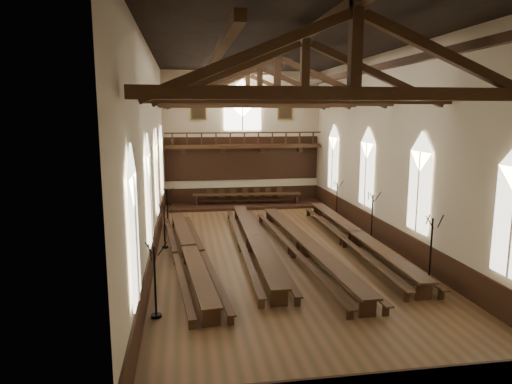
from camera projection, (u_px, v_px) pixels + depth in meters
ground at (276, 251)px, 23.01m from camera, size 26.00×26.00×0.00m
room_walls at (277, 122)px, 21.90m from camera, size 26.00×26.00×26.00m
wainscot_band at (276, 240)px, 22.91m from camera, size 12.00×26.00×1.20m
side_windows at (276, 178)px, 22.37m from camera, size 11.85×19.80×4.50m
end_window at (242, 108)px, 34.32m from camera, size 2.80×0.12×3.80m
minstrels_gallery at (243, 153)px, 34.66m from camera, size 11.80×1.24×3.70m
portraits at (242, 110)px, 34.34m from camera, size 7.75×0.09×1.45m
roof_trusses at (277, 85)px, 21.60m from camera, size 11.70×25.70×2.80m
refectory_row_a at (188, 249)px, 21.45m from camera, size 2.19×14.68×0.77m
refectory_row_b at (254, 239)px, 23.21m from camera, size 1.76×14.81×0.79m
refectory_row_c at (305, 244)px, 22.29m from camera, size 1.94×14.87×0.79m
refectory_row_d at (356, 235)px, 23.87m from camera, size 1.76×15.02×0.81m
dais at (247, 205)px, 34.10m from camera, size 11.40×2.92×0.19m
high_table at (247, 195)px, 33.98m from camera, size 8.10×1.48×0.75m
high_chairs at (246, 195)px, 34.76m from camera, size 5.88×0.49×1.01m
candelabrum_left_near at (156, 295)px, 15.46m from camera, size 0.75×0.81×2.65m
candelabrum_left_mid at (165, 234)px, 23.49m from camera, size 0.70×0.71×2.38m
candelabrum_left_far at (168, 214)px, 28.09m from camera, size 0.67×0.73×2.40m
candelabrum_right_near at (430, 260)px, 18.97m from camera, size 0.84×0.80×2.79m
candelabrum_right_mid at (372, 226)px, 24.85m from camera, size 0.73×0.83×2.70m
candelabrum_right_far at (337, 206)px, 30.46m from camera, size 0.66×0.76×2.48m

